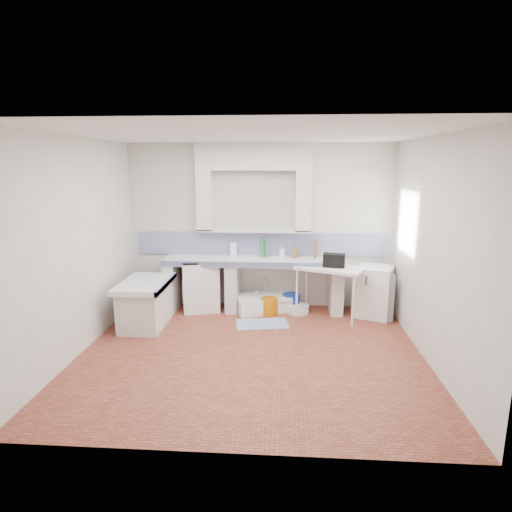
# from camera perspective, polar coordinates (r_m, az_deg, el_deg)

# --- Properties ---
(floor) EXTENTS (4.50, 4.50, 0.00)m
(floor) POSITION_cam_1_polar(r_m,az_deg,el_deg) (5.75, -0.69, -12.93)
(floor) COLOR brown
(floor) RESTS_ON ground
(ceiling) EXTENTS (4.50, 4.50, 0.00)m
(ceiling) POSITION_cam_1_polar(r_m,az_deg,el_deg) (5.22, -0.77, 16.12)
(ceiling) COLOR silver
(ceiling) RESTS_ON ground
(wall_back) EXTENTS (4.50, 0.00, 4.50)m
(wall_back) POSITION_cam_1_polar(r_m,az_deg,el_deg) (7.28, 0.53, 3.99)
(wall_back) COLOR silver
(wall_back) RESTS_ON ground
(wall_front) EXTENTS (4.50, 0.00, 4.50)m
(wall_front) POSITION_cam_1_polar(r_m,az_deg,el_deg) (3.38, -3.43, -5.87)
(wall_front) COLOR silver
(wall_front) RESTS_ON ground
(wall_left) EXTENTS (0.00, 4.50, 4.50)m
(wall_left) POSITION_cam_1_polar(r_m,az_deg,el_deg) (5.93, -22.96, 1.09)
(wall_left) COLOR silver
(wall_left) RESTS_ON ground
(wall_right) EXTENTS (0.00, 4.50, 4.50)m
(wall_right) POSITION_cam_1_polar(r_m,az_deg,el_deg) (5.60, 22.88, 0.49)
(wall_right) COLOR silver
(wall_right) RESTS_ON ground
(alcove_mass) EXTENTS (1.90, 0.25, 0.45)m
(alcove_mass) POSITION_cam_1_polar(r_m,az_deg,el_deg) (7.08, -0.34, 13.30)
(alcove_mass) COLOR silver
(alcove_mass) RESTS_ON ground
(window_frame) EXTENTS (0.35, 0.86, 1.06)m
(window_frame) POSITION_cam_1_polar(r_m,az_deg,el_deg) (6.75, 21.19, 4.22)
(window_frame) COLOR #3B2012
(window_frame) RESTS_ON ground
(lace_valance) EXTENTS (0.01, 0.84, 0.24)m
(lace_valance) POSITION_cam_1_polar(r_m,az_deg,el_deg) (6.67, 20.24, 7.49)
(lace_valance) COLOR white
(lace_valance) RESTS_ON ground
(counter_slab) EXTENTS (3.00, 0.60, 0.08)m
(counter_slab) POSITION_cam_1_polar(r_m,az_deg,el_deg) (7.09, -0.43, -0.68)
(counter_slab) COLOR white
(counter_slab) RESTS_ON ground
(counter_lip) EXTENTS (3.00, 0.04, 0.10)m
(counter_lip) POSITION_cam_1_polar(r_m,az_deg,el_deg) (6.82, -0.60, -1.21)
(counter_lip) COLOR navy
(counter_lip) RESTS_ON ground
(counter_pier_left) EXTENTS (0.20, 0.55, 0.82)m
(counter_pier_left) POSITION_cam_1_polar(r_m,az_deg,el_deg) (7.44, -11.27, -3.88)
(counter_pier_left) COLOR silver
(counter_pier_left) RESTS_ON ground
(counter_pier_mid) EXTENTS (0.20, 0.55, 0.82)m
(counter_pier_mid) POSITION_cam_1_polar(r_m,az_deg,el_deg) (7.24, -3.19, -4.11)
(counter_pier_mid) COLOR silver
(counter_pier_mid) RESTS_ON ground
(counter_pier_right) EXTENTS (0.20, 0.55, 0.82)m
(counter_pier_right) POSITION_cam_1_polar(r_m,az_deg,el_deg) (7.24, 10.73, -4.31)
(counter_pier_right) COLOR silver
(counter_pier_right) RESTS_ON ground
(peninsula_top) EXTENTS (0.70, 1.10, 0.08)m
(peninsula_top) POSITION_cam_1_polar(r_m,az_deg,el_deg) (6.69, -14.78, -3.66)
(peninsula_top) COLOR white
(peninsula_top) RESTS_ON ground
(peninsula_base) EXTENTS (0.60, 1.00, 0.62)m
(peninsula_base) POSITION_cam_1_polar(r_m,az_deg,el_deg) (6.79, -14.61, -6.50)
(peninsula_base) COLOR silver
(peninsula_base) RESTS_ON ground
(peninsula_lip) EXTENTS (0.04, 1.10, 0.10)m
(peninsula_lip) POSITION_cam_1_polar(r_m,az_deg,el_deg) (6.59, -12.05, -3.75)
(peninsula_lip) COLOR navy
(peninsula_lip) RESTS_ON ground
(backsplash) EXTENTS (4.27, 0.03, 0.40)m
(backsplash) POSITION_cam_1_polar(r_m,az_deg,el_deg) (7.31, 0.52, 1.64)
(backsplash) COLOR navy
(backsplash) RESTS_ON ground
(stove) EXTENTS (0.73, 0.72, 0.85)m
(stove) POSITION_cam_1_polar(r_m,az_deg,el_deg) (7.30, -7.50, -3.93)
(stove) COLOR white
(stove) RESTS_ON ground
(sink) EXTENTS (1.11, 0.86, 0.24)m
(sink) POSITION_cam_1_polar(r_m,az_deg,el_deg) (7.27, 1.18, -6.44)
(sink) COLOR white
(sink) RESTS_ON ground
(side_table) EXTENTS (1.16, 0.92, 0.05)m
(side_table) POSITION_cam_1_polar(r_m,az_deg,el_deg) (6.97, 9.75, -4.82)
(side_table) COLOR white
(side_table) RESTS_ON ground
(fridge) EXTENTS (0.70, 0.70, 0.83)m
(fridge) POSITION_cam_1_polar(r_m,az_deg,el_deg) (7.19, 15.63, -4.63)
(fridge) COLOR white
(fridge) RESTS_ON ground
(bucket_red) EXTENTS (0.30, 0.30, 0.26)m
(bucket_red) POSITION_cam_1_polar(r_m,az_deg,el_deg) (7.30, -0.58, -6.23)
(bucket_red) COLOR red
(bucket_red) RESTS_ON ground
(bucket_orange) EXTENTS (0.36, 0.36, 0.27)m
(bucket_orange) POSITION_cam_1_polar(r_m,az_deg,el_deg) (7.09, 1.79, -6.77)
(bucket_orange) COLOR #C56403
(bucket_orange) RESTS_ON ground
(bucket_blue) EXTENTS (0.40, 0.40, 0.28)m
(bucket_blue) POSITION_cam_1_polar(r_m,az_deg,el_deg) (7.30, 4.75, -6.21)
(bucket_blue) COLOR #0B32AB
(bucket_blue) RESTS_ON ground
(basin_white) EXTENTS (0.45, 0.45, 0.14)m
(basin_white) POSITION_cam_1_polar(r_m,az_deg,el_deg) (7.19, 5.72, -7.11)
(basin_white) COLOR white
(basin_white) RESTS_ON ground
(water_bottle_a) EXTENTS (0.08, 0.08, 0.31)m
(water_bottle_a) POSITION_cam_1_polar(r_m,az_deg,el_deg) (7.40, 0.09, -5.78)
(water_bottle_a) COLOR silver
(water_bottle_a) RESTS_ON ground
(water_bottle_b) EXTENTS (0.09, 0.09, 0.29)m
(water_bottle_b) POSITION_cam_1_polar(r_m,az_deg,el_deg) (7.41, 2.75, -5.84)
(water_bottle_b) COLOR silver
(water_bottle_b) RESTS_ON ground
(black_bag) EXTENTS (0.37, 0.26, 0.21)m
(black_bag) POSITION_cam_1_polar(r_m,az_deg,el_deg) (6.83, 10.48, -0.58)
(black_bag) COLOR black
(black_bag) RESTS_ON side_table
(green_bottle_a) EXTENTS (0.07, 0.07, 0.32)m
(green_bottle_a) POSITION_cam_1_polar(r_m,az_deg,el_deg) (7.18, 0.85, 1.14)
(green_bottle_a) COLOR #317547
(green_bottle_a) RESTS_ON counter_slab
(green_bottle_b) EXTENTS (0.07, 0.07, 0.28)m
(green_bottle_b) POSITION_cam_1_polar(r_m,az_deg,el_deg) (7.16, 1.48, 0.94)
(green_bottle_b) COLOR #317547
(green_bottle_b) RESTS_ON counter_slab
(knife_block) EXTENTS (0.11, 0.10, 0.19)m
(knife_block) POSITION_cam_1_polar(r_m,az_deg,el_deg) (7.16, 5.26, 0.51)
(knife_block) COLOR brown
(knife_block) RESTS_ON counter_slab
(cutting_board) EXTENTS (0.08, 0.21, 0.29)m
(cutting_board) POSITION_cam_1_polar(r_m,az_deg,el_deg) (7.20, 8.10, 0.92)
(cutting_board) COLOR brown
(cutting_board) RESTS_ON counter_slab
(paper_towel) EXTENTS (0.12, 0.12, 0.24)m
(paper_towel) POSITION_cam_1_polar(r_m,az_deg,el_deg) (7.22, -3.10, 0.86)
(paper_towel) COLOR white
(paper_towel) RESTS_ON counter_slab
(soap_bottle) EXTENTS (0.09, 0.09, 0.20)m
(soap_bottle) POSITION_cam_1_polar(r_m,az_deg,el_deg) (7.19, 3.55, 0.62)
(soap_bottle) COLOR white
(soap_bottle) RESTS_ON counter_slab
(rug) EXTENTS (0.87, 0.58, 0.01)m
(rug) POSITION_cam_1_polar(r_m,az_deg,el_deg) (6.69, 0.81, -9.15)
(rug) COLOR #3E629A
(rug) RESTS_ON ground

